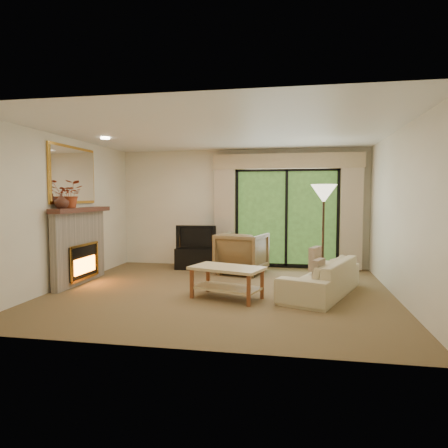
% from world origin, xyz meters
% --- Properties ---
extents(floor, '(5.50, 5.50, 0.00)m').
position_xyz_m(floor, '(0.00, 0.00, 0.00)').
color(floor, brown).
rests_on(floor, ground).
extents(ceiling, '(5.50, 5.50, 0.00)m').
position_xyz_m(ceiling, '(0.00, 0.00, 2.60)').
color(ceiling, white).
rests_on(ceiling, ground).
extents(wall_back, '(5.00, 0.00, 5.00)m').
position_xyz_m(wall_back, '(0.00, 2.50, 1.30)').
color(wall_back, beige).
rests_on(wall_back, ground).
extents(wall_front, '(5.00, 0.00, 5.00)m').
position_xyz_m(wall_front, '(0.00, -2.50, 1.30)').
color(wall_front, beige).
rests_on(wall_front, ground).
extents(wall_left, '(0.00, 5.00, 5.00)m').
position_xyz_m(wall_left, '(-2.75, 0.00, 1.30)').
color(wall_left, beige).
rests_on(wall_left, ground).
extents(wall_right, '(0.00, 5.00, 5.00)m').
position_xyz_m(wall_right, '(2.75, 0.00, 1.30)').
color(wall_right, beige).
rests_on(wall_right, ground).
extents(fireplace, '(0.24, 1.70, 1.37)m').
position_xyz_m(fireplace, '(-2.63, 0.20, 0.69)').
color(fireplace, gray).
rests_on(fireplace, floor).
extents(mirror, '(0.07, 1.45, 1.02)m').
position_xyz_m(mirror, '(-2.71, 0.20, 1.95)').
color(mirror, gold).
rests_on(mirror, wall_left).
extents(sliding_door, '(2.26, 0.10, 2.16)m').
position_xyz_m(sliding_door, '(1.00, 2.45, 1.10)').
color(sliding_door, black).
rests_on(sliding_door, floor).
extents(curtain_left, '(0.45, 0.18, 2.35)m').
position_xyz_m(curtain_left, '(-0.35, 2.34, 1.20)').
color(curtain_left, tan).
rests_on(curtain_left, floor).
extents(curtain_right, '(0.45, 0.18, 2.35)m').
position_xyz_m(curtain_right, '(2.35, 2.34, 1.20)').
color(curtain_right, tan).
rests_on(curtain_right, floor).
extents(cornice, '(3.20, 0.24, 0.32)m').
position_xyz_m(cornice, '(1.00, 2.36, 2.32)').
color(cornice, tan).
rests_on(cornice, wall_back).
extents(media_console, '(0.92, 0.45, 0.45)m').
position_xyz_m(media_console, '(-0.90, 1.95, 0.23)').
color(media_console, black).
rests_on(media_console, floor).
extents(tv, '(0.87, 0.16, 0.50)m').
position_xyz_m(tv, '(-0.90, 1.95, 0.70)').
color(tv, black).
rests_on(tv, media_console).
extents(armchair, '(1.09, 1.11, 0.84)m').
position_xyz_m(armchair, '(0.13, 1.63, 0.42)').
color(armchair, brown).
rests_on(armchair, floor).
extents(sofa, '(1.42, 2.10, 0.57)m').
position_xyz_m(sofa, '(1.61, 0.10, 0.29)').
color(sofa, '#C7B689').
rests_on(sofa, floor).
extents(pillow_near, '(0.21, 0.36, 0.35)m').
position_xyz_m(pillow_near, '(1.54, -0.46, 0.48)').
color(pillow_near, brown).
rests_on(pillow_near, sofa).
extents(pillow_far, '(0.24, 0.41, 0.40)m').
position_xyz_m(pillow_far, '(1.54, 0.67, 0.49)').
color(pillow_far, brown).
rests_on(pillow_far, sofa).
extents(coffee_table, '(1.23, 0.91, 0.49)m').
position_xyz_m(coffee_table, '(0.17, -0.40, 0.25)').
color(coffee_table, '#D9BA80').
rests_on(coffee_table, floor).
extents(floor_lamp, '(0.50, 0.50, 1.79)m').
position_xyz_m(floor_lamp, '(1.71, 1.23, 0.90)').
color(floor_lamp, '#EFE5C1').
rests_on(floor_lamp, floor).
extents(vase, '(0.25, 0.25, 0.25)m').
position_xyz_m(vase, '(-2.61, -0.36, 1.49)').
color(vase, '#4B261B').
rests_on(vase, fireplace).
extents(branches, '(0.52, 0.48, 0.47)m').
position_xyz_m(branches, '(-2.61, -0.07, 1.61)').
color(branches, '#A14020').
rests_on(branches, fireplace).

